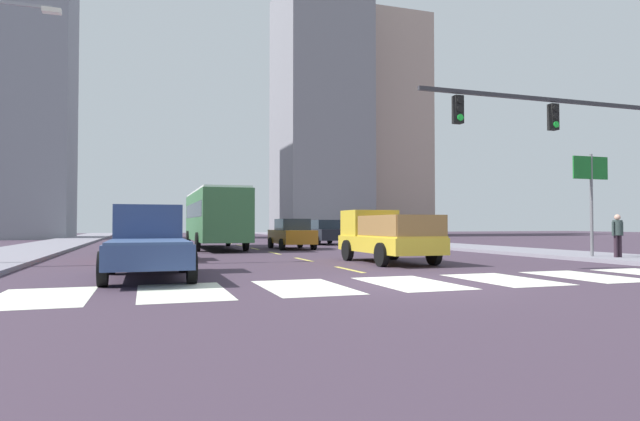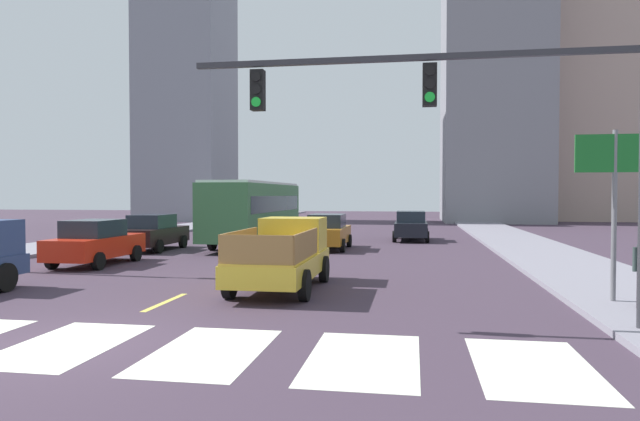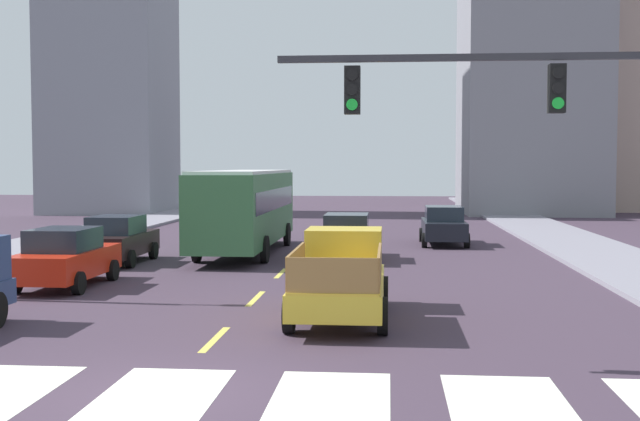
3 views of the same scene
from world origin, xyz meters
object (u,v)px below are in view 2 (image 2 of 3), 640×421
object	(u,v)px
sedan_far	(328,232)
traffic_signal_gantry	(488,117)
sedan_near_left	(411,226)
sedan_near_right	(96,242)
pickup_stakebed	(284,255)
direction_sign_green	(613,179)
city_bus	(255,208)
sedan_mid	(153,232)

from	to	relation	value
sedan_far	traffic_signal_gantry	xyz separation A→B (m)	(5.56, -15.64, 3.34)
sedan_near_left	sedan_near_right	world-z (taller)	same
pickup_stakebed	sedan_near_right	world-z (taller)	pickup_stakebed
traffic_signal_gantry	direction_sign_green	xyz separation A→B (m)	(3.23, 2.83, -1.16)
pickup_stakebed	sedan_near_right	distance (m)	9.07
city_bus	direction_sign_green	world-z (taller)	direction_sign_green
pickup_stakebed	city_bus	xyz separation A→B (m)	(-4.60, 12.92, 1.02)
sedan_mid	sedan_near_right	bearing A→B (deg)	-85.92
pickup_stakebed	traffic_signal_gantry	bearing A→B (deg)	-40.00
sedan_far	sedan_near_right	distance (m)	10.76
sedan_mid	city_bus	bearing A→B (deg)	40.69
sedan_far	direction_sign_green	bearing A→B (deg)	-58.22
sedan_far	pickup_stakebed	bearing A→B (deg)	-90.31
direction_sign_green	sedan_far	bearing A→B (deg)	124.45
sedan_mid	pickup_stakebed	bearing A→B (deg)	-47.63
sedan_near_left	traffic_signal_gantry	world-z (taller)	traffic_signal_gantry
sedan_far	direction_sign_green	size ratio (longest dim) A/B	1.05
city_bus	sedan_far	xyz separation A→B (m)	(4.13, -1.64, -1.09)
pickup_stakebed	sedan_far	size ratio (longest dim) A/B	1.18
sedan_near_right	sedan_far	bearing A→B (deg)	46.04
city_bus	sedan_far	size ratio (longest dim) A/B	2.45
pickup_stakebed	traffic_signal_gantry	world-z (taller)	traffic_signal_gantry
city_bus	traffic_signal_gantry	size ratio (longest dim) A/B	1.21
pickup_stakebed	sedan_near_right	size ratio (longest dim) A/B	1.18
sedan_near_right	sedan_near_left	bearing A→B (deg)	51.00
sedan_mid	direction_sign_green	bearing A→B (deg)	-32.97
pickup_stakebed	sedan_mid	world-z (taller)	pickup_stakebed
sedan_near_left	direction_sign_green	size ratio (longest dim) A/B	1.05
sedan_far	city_bus	bearing A→B (deg)	155.64
pickup_stakebed	sedan_near_right	bearing A→B (deg)	155.60
pickup_stakebed	traffic_signal_gantry	size ratio (longest dim) A/B	0.58
sedan_mid	direction_sign_green	xyz separation A→B (m)	(16.95, -10.99, 2.17)
pickup_stakebed	city_bus	distance (m)	13.75
traffic_signal_gantry	direction_sign_green	world-z (taller)	traffic_signal_gantry
pickup_stakebed	sedan_far	bearing A→B (deg)	92.92
pickup_stakebed	sedan_near_right	xyz separation A→B (m)	(-8.23, 3.83, -0.08)
direction_sign_green	sedan_near_right	bearing A→B (deg)	162.05
sedan_mid	traffic_signal_gantry	distance (m)	19.76
sedan_far	direction_sign_green	xyz separation A→B (m)	(8.79, -12.81, 2.17)
sedan_far	sedan_near_left	bearing A→B (deg)	53.57
sedan_near_left	sedan_far	bearing A→B (deg)	-125.29
sedan_mid	sedan_near_right	xyz separation A→B (m)	(0.40, -5.63, 0.00)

